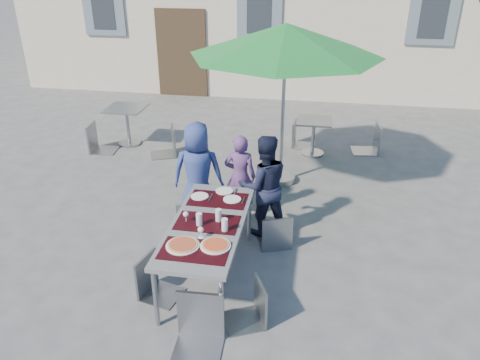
% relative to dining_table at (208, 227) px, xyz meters
% --- Properties ---
extents(ground, '(90.00, 90.00, 0.00)m').
position_rel_dining_table_xyz_m(ground, '(-0.46, -0.03, -0.70)').
color(ground, '#4E4E50').
rests_on(ground, ground).
extents(dining_table, '(0.80, 1.85, 0.76)m').
position_rel_dining_table_xyz_m(dining_table, '(0.00, 0.00, 0.00)').
color(dining_table, '#4C4D52').
rests_on(dining_table, ground).
extents(pizza_near_left, '(0.35, 0.35, 0.03)m').
position_rel_dining_table_xyz_m(pizza_near_left, '(-0.14, -0.50, 0.07)').
color(pizza_near_left, white).
rests_on(pizza_near_left, dining_table).
extents(pizza_near_right, '(0.32, 0.32, 0.03)m').
position_rel_dining_table_xyz_m(pizza_near_right, '(0.19, -0.44, 0.07)').
color(pizza_near_right, white).
rests_on(pizza_near_right, dining_table).
extents(glassware, '(0.53, 0.43, 0.15)m').
position_rel_dining_table_xyz_m(glassware, '(0.05, -0.07, 0.13)').
color(glassware, silver).
rests_on(glassware, dining_table).
extents(place_settings, '(0.67, 0.42, 0.01)m').
position_rel_dining_table_xyz_m(place_settings, '(-0.01, 0.64, 0.06)').
color(place_settings, white).
rests_on(place_settings, dining_table).
extents(child_0, '(0.76, 0.55, 1.44)m').
position_rel_dining_table_xyz_m(child_0, '(-0.45, 1.32, 0.02)').
color(child_0, navy).
rests_on(child_0, ground).
extents(child_1, '(0.46, 0.30, 1.24)m').
position_rel_dining_table_xyz_m(child_1, '(0.11, 1.49, -0.07)').
color(child_1, '#603A78').
rests_on(child_1, ground).
extents(child_2, '(0.78, 0.61, 1.41)m').
position_rel_dining_table_xyz_m(child_2, '(0.50, 1.11, 0.01)').
color(child_2, '#171B33').
rests_on(child_2, ground).
extents(chair_0, '(0.44, 0.44, 0.95)m').
position_rel_dining_table_xyz_m(chair_0, '(-0.41, 0.86, -0.14)').
color(chair_0, gray).
rests_on(chair_0, ground).
extents(chair_1, '(0.42, 0.42, 0.94)m').
position_rel_dining_table_xyz_m(chair_1, '(-0.08, 1.02, -0.15)').
color(chair_1, gray).
rests_on(chair_1, ground).
extents(chair_2, '(0.50, 0.51, 0.89)m').
position_rel_dining_table_xyz_m(chair_2, '(0.70, 0.76, -0.18)').
color(chair_2, gray).
rests_on(chair_2, ground).
extents(chair_3, '(0.49, 0.48, 0.91)m').
position_rel_dining_table_xyz_m(chair_3, '(-0.53, -0.39, -0.17)').
color(chair_3, gray).
rests_on(chair_3, ground).
extents(chair_4, '(0.52, 0.52, 0.88)m').
position_rel_dining_table_xyz_m(chair_4, '(0.60, -0.63, -0.19)').
color(chair_4, gray).
rests_on(chair_4, ground).
extents(chair_5, '(0.49, 0.49, 1.06)m').
position_rel_dining_table_xyz_m(chair_5, '(0.15, -1.06, -0.07)').
color(chair_5, gray).
rests_on(chair_5, ground).
extents(patio_umbrella, '(2.92, 2.92, 2.55)m').
position_rel_dining_table_xyz_m(patio_umbrella, '(0.58, 2.71, 1.61)').
color(patio_umbrella, '#9A9CA1').
rests_on(patio_umbrella, ground).
extents(cafe_table_0, '(0.72, 0.72, 0.77)m').
position_rel_dining_table_xyz_m(cafe_table_0, '(-2.55, 3.86, -0.16)').
color(cafe_table_0, '#9A9CA1').
rests_on(cafe_table_0, ground).
extents(bg_chair_l_0, '(0.51, 0.50, 1.03)m').
position_rel_dining_table_xyz_m(bg_chair_l_0, '(-3.00, 3.43, -0.09)').
color(bg_chair_l_0, gray).
rests_on(bg_chair_l_0, ground).
extents(bg_chair_r_0, '(0.60, 0.60, 1.03)m').
position_rel_dining_table_xyz_m(bg_chair_r_0, '(-1.62, 3.49, -0.09)').
color(bg_chair_r_0, gray).
rests_on(bg_chair_r_0, ground).
extents(cafe_table_1, '(0.63, 0.63, 0.68)m').
position_rel_dining_table_xyz_m(cafe_table_1, '(1.07, 3.99, -0.26)').
color(cafe_table_1, '#9A9CA1').
rests_on(cafe_table_1, ground).
extents(bg_chair_l_1, '(0.46, 0.45, 0.96)m').
position_rel_dining_table_xyz_m(bg_chair_l_1, '(0.79, 4.36, -0.14)').
color(bg_chair_l_1, gray).
rests_on(bg_chair_l_1, ground).
extents(bg_chair_r_1, '(0.51, 0.51, 1.05)m').
position_rel_dining_table_xyz_m(bg_chair_r_1, '(2.16, 4.29, -0.08)').
color(bg_chair_r_1, '#90959C').
rests_on(bg_chair_r_1, ground).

